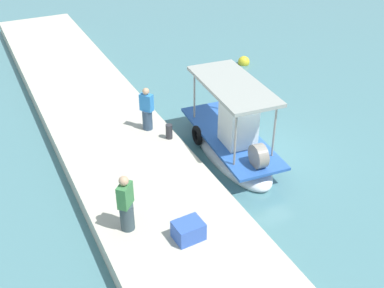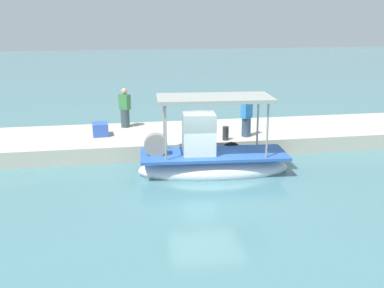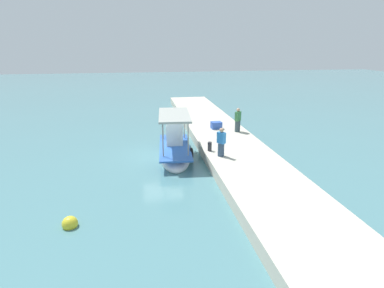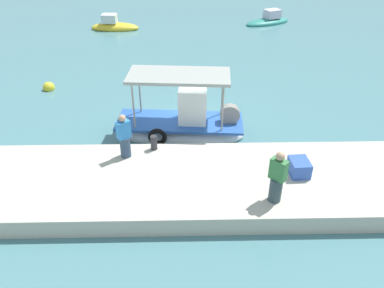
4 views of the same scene
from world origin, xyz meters
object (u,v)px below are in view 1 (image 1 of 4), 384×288
fisherman_near_bollard (147,111)px  mooring_bollard (169,132)px  cargo_crate (188,230)px  main_fishing_boat (231,141)px  marker_buoy (244,62)px  fisherman_by_crate (126,206)px

fisherman_near_bollard → mooring_bollard: 1.16m
cargo_crate → main_fishing_boat: bearing=137.2°
main_fishing_boat → cargo_crate: 5.26m
main_fishing_boat → marker_buoy: size_ratio=9.10×
fisherman_near_bollard → cargo_crate: 5.96m
mooring_bollard → marker_buoy: size_ratio=0.90×
fisherman_by_crate → cargo_crate: bearing=50.7°
main_fishing_boat → cargo_crate: size_ratio=7.18×
fisherman_near_bollard → fisherman_by_crate: size_ratio=0.95×
fisherman_near_bollard → marker_buoy: (-4.99, 7.25, -1.25)m
main_fishing_boat → cargo_crate: (3.85, -3.57, 0.37)m
mooring_bollard → marker_buoy: bearing=131.2°
main_fishing_boat → cargo_crate: main_fishing_boat is taller
mooring_bollard → marker_buoy: mooring_bollard is taller
mooring_bollard → marker_buoy: (-5.96, 6.82, -0.78)m
main_fishing_boat → marker_buoy: main_fishing_boat is taller
main_fishing_boat → mooring_bollard: size_ratio=10.07×
fisherman_near_bollard → cargo_crate: fisherman_near_bollard is taller
mooring_bollard → fisherman_by_crate: bearing=-37.4°
fisherman_by_crate → marker_buoy: 13.83m
cargo_crate → marker_buoy: bearing=142.1°
fisherman_near_bollard → marker_buoy: fisherman_near_bollard is taller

